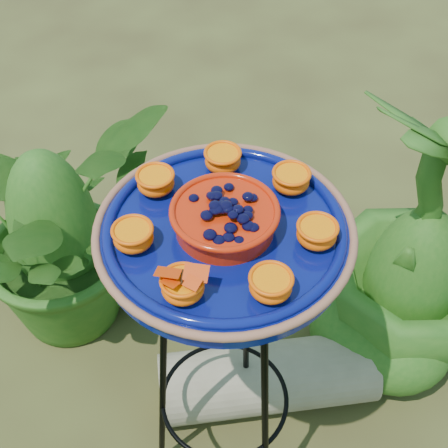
{
  "coord_description": "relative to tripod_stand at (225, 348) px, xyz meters",
  "views": [
    {
      "loc": [
        0.08,
        -0.67,
        1.85
      ],
      "look_at": [
        0.07,
        0.12,
        1.01
      ],
      "focal_mm": 50.0,
      "sensor_mm": 36.0,
      "label": 1
    }
  ],
  "objects": [
    {
      "name": "tripod_stand",
      "position": [
        0.0,
        0.0,
        0.0
      ],
      "size": [
        0.44,
        0.44,
        0.95
      ],
      "rotation": [
        0.0,
        0.0,
        -0.37
      ],
      "color": "black",
      "rests_on": "ground"
    },
    {
      "name": "shrub_back_left",
      "position": [
        -0.55,
        0.55,
        -0.17
      ],
      "size": [
        0.9,
        0.94,
        0.8
      ],
      "primitive_type": "imported",
      "rotation": [
        0.0,
        0.0,
        1.05
      ],
      "color": "#225316",
      "rests_on": "ground"
    },
    {
      "name": "feeder_dish",
      "position": [
        -0.0,
        -0.0,
        0.41
      ],
      "size": [
        0.62,
        0.62,
        0.11
      ],
      "rotation": [
        0.0,
        0.0,
        -0.37
      ],
      "color": "#070F5B",
      "rests_on": "tripod_stand"
    },
    {
      "name": "driftwood_log",
      "position": [
        0.13,
        0.19,
        -0.46
      ],
      "size": [
        0.69,
        0.32,
        0.22
      ],
      "primitive_type": "cylinder",
      "rotation": [
        0.0,
        1.57,
        0.15
      ],
      "color": "gray",
      "rests_on": "ground"
    },
    {
      "name": "shrub_back_right",
      "position": [
        0.58,
        0.41,
        -0.09
      ],
      "size": [
        0.75,
        0.75,
        0.97
      ],
      "primitive_type": "imported",
      "rotation": [
        0.0,
        0.0,
        2.11
      ],
      "color": "#225316",
      "rests_on": "ground"
    }
  ]
}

